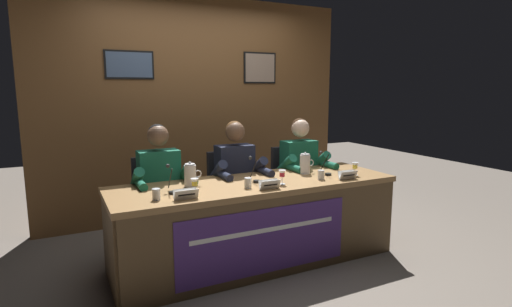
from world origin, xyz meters
name	(u,v)px	position (x,y,z in m)	size (l,w,h in m)	color
ground_plane	(256,260)	(0.00, 0.00, 0.00)	(12.00, 12.00, 0.00)	#70665B
wall_back_panelled	(199,109)	(0.00, 1.53, 1.30)	(3.74, 0.14, 2.60)	brown
conference_table	(261,211)	(0.00, -0.10, 0.49)	(2.54, 0.81, 0.74)	olive
chair_left	(157,207)	(-0.75, 0.59, 0.44)	(0.44, 0.45, 0.91)	black
panelist_left	(161,183)	(-0.75, 0.39, 0.72)	(0.51, 0.48, 1.24)	black
nameplate_left	(186,194)	(-0.72, -0.29, 0.78)	(0.18, 0.06, 0.08)	white
juice_glass_left	(195,183)	(-0.62, -0.17, 0.82)	(0.06, 0.06, 0.12)	white
water_cup_left	(156,195)	(-0.92, -0.20, 0.77)	(0.06, 0.06, 0.08)	silver
microphone_left	(171,183)	(-0.77, -0.04, 0.81)	(0.06, 0.17, 0.22)	black
chair_center	(230,197)	(0.00, 0.59, 0.44)	(0.44, 0.45, 0.91)	black
panelist_center	(238,175)	(0.00, 0.39, 0.72)	(0.51, 0.48, 1.24)	black
nameplate_center	(270,184)	(-0.03, -0.30, 0.78)	(0.18, 0.06, 0.08)	white
juice_glass_center	(282,174)	(0.15, -0.20, 0.82)	(0.06, 0.06, 0.12)	white
water_cup_center	(248,183)	(-0.16, -0.18, 0.77)	(0.06, 0.06, 0.08)	silver
microphone_center	(255,173)	(-0.01, 0.00, 0.81)	(0.06, 0.17, 0.22)	black
chair_right	(292,189)	(0.75, 0.59, 0.44)	(0.44, 0.45, 0.91)	black
panelist_right	(303,168)	(0.75, 0.39, 0.72)	(0.51, 0.48, 1.24)	black
nameplate_right	(348,175)	(0.78, -0.30, 0.78)	(0.18, 0.06, 0.08)	white
juice_glass_right	(355,166)	(0.94, -0.20, 0.82)	(0.06, 0.06, 0.12)	white
water_cup_right	(321,175)	(0.56, -0.19, 0.77)	(0.06, 0.06, 0.08)	silver
microphone_right	(326,167)	(0.72, -0.04, 0.81)	(0.06, 0.17, 0.22)	black
water_pitcher_left_side	(190,175)	(-0.57, 0.09, 0.83)	(0.15, 0.10, 0.21)	silver
water_pitcher_right_side	(305,164)	(0.57, 0.09, 0.83)	(0.15, 0.10, 0.21)	silver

